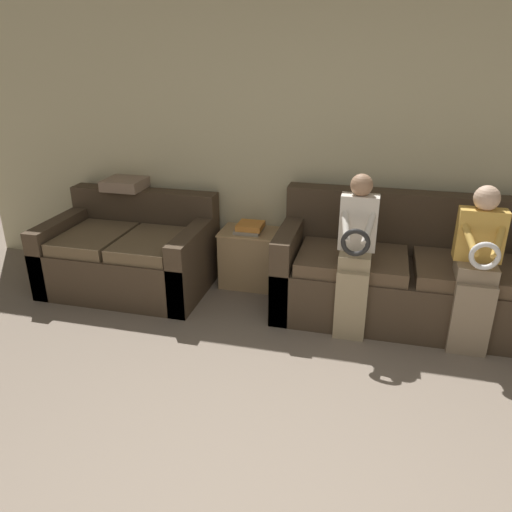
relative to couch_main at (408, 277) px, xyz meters
name	(u,v)px	position (x,y,z in m)	size (l,w,h in m)	color
wall_back	(340,152)	(-0.68, 0.50, 0.92)	(7.45, 0.06, 2.55)	beige
couch_main	(408,277)	(0.00, 0.00, 0.00)	(2.19, 0.90, 1.00)	#473828
couch_side	(131,255)	(-2.54, -0.05, -0.04)	(1.49, 0.99, 0.86)	#473828
child_left_seated	(356,250)	(-0.44, -0.37, 0.35)	(0.29, 0.37, 1.28)	tan
child_right_seated	(477,264)	(0.44, -0.38, 0.33)	(0.34, 0.38, 1.24)	gray
side_shelf	(250,257)	(-1.45, 0.25, -0.07)	(0.54, 0.40, 0.55)	tan
book_stack	(250,227)	(-1.44, 0.24, 0.23)	(0.25, 0.29, 0.08)	gray
throw_pillow	(126,183)	(-2.72, 0.31, 0.55)	(0.38, 0.38, 0.10)	gray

